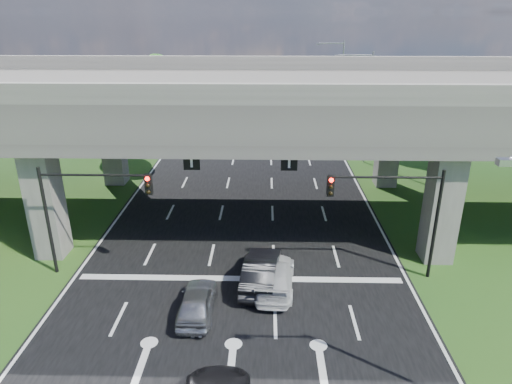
{
  "coord_description": "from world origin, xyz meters",
  "views": [
    {
      "loc": [
        1.32,
        -17.19,
        13.15
      ],
      "look_at": [
        0.72,
        8.61,
        2.94
      ],
      "focal_mm": 32.0,
      "sensor_mm": 36.0,
      "label": 1
    }
  ],
  "objects_px": {
    "streetlight_beyond": "(339,76)",
    "car_white": "(275,276)",
    "signal_left": "(86,202)",
    "streetlight_far": "(365,100)",
    "car_dark": "(261,271)",
    "signal_right": "(396,204)",
    "car_silver": "(197,301)"
  },
  "relations": [
    {
      "from": "car_silver",
      "to": "streetlight_beyond",
      "type": "bearing_deg",
      "value": -106.08
    },
    {
      "from": "car_silver",
      "to": "car_dark",
      "type": "bearing_deg",
      "value": -138.27
    },
    {
      "from": "streetlight_far",
      "to": "car_silver",
      "type": "height_order",
      "value": "streetlight_far"
    },
    {
      "from": "car_white",
      "to": "streetlight_beyond",
      "type": "bearing_deg",
      "value": -98.56
    },
    {
      "from": "streetlight_beyond",
      "to": "streetlight_far",
      "type": "bearing_deg",
      "value": -90.0
    },
    {
      "from": "car_silver",
      "to": "car_white",
      "type": "distance_m",
      "value": 4.23
    },
    {
      "from": "streetlight_beyond",
      "to": "signal_left",
      "type": "bearing_deg",
      "value": -116.43
    },
    {
      "from": "signal_right",
      "to": "car_white",
      "type": "bearing_deg",
      "value": -168.22
    },
    {
      "from": "signal_left",
      "to": "car_white",
      "type": "distance_m",
      "value": 10.31
    },
    {
      "from": "signal_left",
      "to": "streetlight_beyond",
      "type": "height_order",
      "value": "streetlight_beyond"
    },
    {
      "from": "streetlight_far",
      "to": "car_silver",
      "type": "bearing_deg",
      "value": -116.82
    },
    {
      "from": "signal_right",
      "to": "car_silver",
      "type": "xyz_separation_m",
      "value": [
        -9.62,
        -3.48,
        -3.48
      ]
    },
    {
      "from": "streetlight_beyond",
      "to": "car_silver",
      "type": "bearing_deg",
      "value": -106.75
    },
    {
      "from": "streetlight_beyond",
      "to": "car_dark",
      "type": "height_order",
      "value": "streetlight_beyond"
    },
    {
      "from": "streetlight_far",
      "to": "car_white",
      "type": "bearing_deg",
      "value": -111.27
    },
    {
      "from": "streetlight_beyond",
      "to": "car_white",
      "type": "distance_m",
      "value": 38.57
    },
    {
      "from": "car_white",
      "to": "signal_right",
      "type": "bearing_deg",
      "value": -164.24
    },
    {
      "from": "signal_left",
      "to": "car_white",
      "type": "height_order",
      "value": "signal_left"
    },
    {
      "from": "signal_left",
      "to": "streetlight_beyond",
      "type": "bearing_deg",
      "value": 63.57
    },
    {
      "from": "streetlight_far",
      "to": "car_white",
      "type": "height_order",
      "value": "streetlight_far"
    },
    {
      "from": "signal_left",
      "to": "streetlight_far",
      "type": "distance_m",
      "value": 26.95
    },
    {
      "from": "signal_right",
      "to": "streetlight_beyond",
      "type": "distance_m",
      "value": 36.17
    },
    {
      "from": "streetlight_far",
      "to": "streetlight_beyond",
      "type": "bearing_deg",
      "value": 90.0
    },
    {
      "from": "streetlight_far",
      "to": "streetlight_beyond",
      "type": "height_order",
      "value": "same"
    },
    {
      "from": "signal_right",
      "to": "streetlight_far",
      "type": "relative_size",
      "value": 0.6
    },
    {
      "from": "signal_right",
      "to": "car_dark",
      "type": "xyz_separation_m",
      "value": [
        -6.71,
        -0.94,
        -3.37
      ]
    },
    {
      "from": "signal_right",
      "to": "signal_left",
      "type": "relative_size",
      "value": 1.0
    },
    {
      "from": "streetlight_far",
      "to": "car_dark",
      "type": "distance_m",
      "value": 23.39
    },
    {
      "from": "car_silver",
      "to": "signal_right",
      "type": "bearing_deg",
      "value": -159.46
    },
    {
      "from": "car_dark",
      "to": "car_white",
      "type": "bearing_deg",
      "value": 161.42
    },
    {
      "from": "streetlight_far",
      "to": "car_dark",
      "type": "height_order",
      "value": "streetlight_far"
    },
    {
      "from": "signal_left",
      "to": "car_silver",
      "type": "xyz_separation_m",
      "value": [
        6.02,
        -3.48,
        -3.48
      ]
    }
  ]
}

